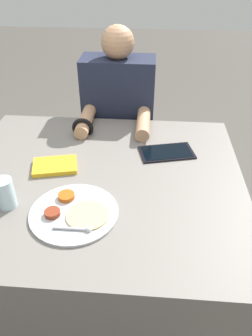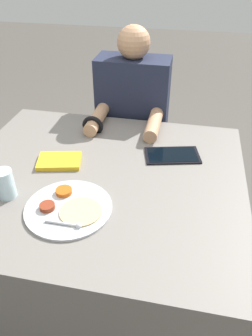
{
  "view_description": "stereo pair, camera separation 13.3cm",
  "coord_description": "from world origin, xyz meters",
  "px_view_note": "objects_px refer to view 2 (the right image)",
  "views": [
    {
      "loc": [
        0.21,
        -1.09,
        1.56
      ],
      "look_at": [
        0.12,
        -0.01,
        0.78
      ],
      "focal_mm": 35.0,
      "sensor_mm": 36.0,
      "label": 1
    },
    {
      "loc": [
        0.34,
        -1.07,
        1.56
      ],
      "look_at": [
        0.12,
        -0.01,
        0.78
      ],
      "focal_mm": 35.0,
      "sensor_mm": 36.0,
      "label": 2
    }
  ],
  "objects_px": {
    "thali_tray": "(69,208)",
    "red_notebook": "(59,161)",
    "person_diner": "(132,134)",
    "drinking_glass": "(5,184)",
    "tablet_device": "(172,155)"
  },
  "relations": [
    {
      "from": "thali_tray",
      "to": "red_notebook",
      "type": "distance_m",
      "value": 0.32
    },
    {
      "from": "thali_tray",
      "to": "red_notebook",
      "type": "bearing_deg",
      "value": 117.25
    },
    {
      "from": "thali_tray",
      "to": "tablet_device",
      "type": "bearing_deg",
      "value": 51.77
    },
    {
      "from": "thali_tray",
      "to": "drinking_glass",
      "type": "bearing_deg",
      "value": 174.45
    },
    {
      "from": "thali_tray",
      "to": "person_diner",
      "type": "bearing_deg",
      "value": 85.19
    },
    {
      "from": "thali_tray",
      "to": "drinking_glass",
      "type": "xyz_separation_m",
      "value": [
        -0.26,
        0.03,
        0.05
      ]
    },
    {
      "from": "tablet_device",
      "to": "drinking_glass",
      "type": "height_order",
      "value": "drinking_glass"
    },
    {
      "from": "red_notebook",
      "to": "thali_tray",
      "type": "bearing_deg",
      "value": -62.75
    },
    {
      "from": "red_notebook",
      "to": "drinking_glass",
      "type": "relative_size",
      "value": 1.79
    },
    {
      "from": "thali_tray",
      "to": "tablet_device",
      "type": "relative_size",
      "value": 1.19
    },
    {
      "from": "thali_tray",
      "to": "drinking_glass",
      "type": "distance_m",
      "value": 0.27
    },
    {
      "from": "drinking_glass",
      "to": "red_notebook",
      "type": "bearing_deg",
      "value": 66.09
    },
    {
      "from": "tablet_device",
      "to": "person_diner",
      "type": "bearing_deg",
      "value": 121.16
    },
    {
      "from": "thali_tray",
      "to": "red_notebook",
      "type": "height_order",
      "value": "thali_tray"
    },
    {
      "from": "tablet_device",
      "to": "person_diner",
      "type": "relative_size",
      "value": 0.23
    }
  ]
}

